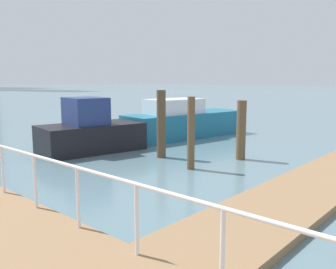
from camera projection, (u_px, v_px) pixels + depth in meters
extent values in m
cube|color=#93704C|center=(321.00, 181.00, 9.99)|extent=(14.17, 2.00, 0.18)
cylinder|color=white|center=(222.00, 252.00, 4.15)|extent=(0.06, 0.06, 1.05)
cylinder|color=white|center=(137.00, 220.00, 5.10)|extent=(0.06, 0.06, 1.05)
cylinder|color=white|center=(78.00, 198.00, 6.05)|extent=(0.06, 0.06, 1.05)
cylinder|color=white|center=(35.00, 182.00, 7.00)|extent=(0.06, 0.06, 1.05)
cylinder|color=white|center=(3.00, 169.00, 7.95)|extent=(0.06, 0.06, 1.05)
cylinder|color=white|center=(136.00, 184.00, 5.02)|extent=(0.06, 23.06, 0.06)
cylinder|color=brown|center=(191.00, 133.00, 11.54)|extent=(0.24, 0.24, 2.36)
cylinder|color=brown|center=(161.00, 124.00, 13.30)|extent=(0.33, 0.33, 2.51)
cylinder|color=brown|center=(241.00, 130.00, 13.00)|extent=(0.34, 0.34, 2.16)
cube|color=#1E6B8C|center=(185.00, 125.00, 18.28)|extent=(6.85, 2.99, 1.23)
cube|color=white|center=(174.00, 106.00, 17.65)|extent=(2.92, 2.01, 0.72)
cube|color=black|center=(91.00, 138.00, 14.60)|extent=(4.38, 2.75, 1.11)
cube|color=navy|center=(86.00, 111.00, 14.31)|extent=(1.66, 1.86, 1.08)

